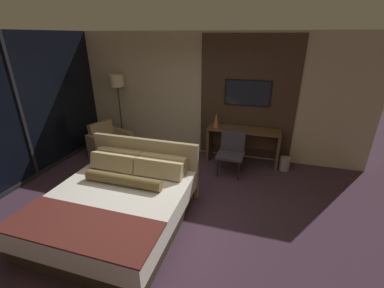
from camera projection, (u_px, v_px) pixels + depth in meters
ground_plane at (163, 214)px, 4.21m from camera, size 16.00×16.00×0.00m
wall_back_tv_panel at (209, 97)px, 5.91m from camera, size 7.20×0.09×2.80m
wall_left_window at (21, 115)px, 4.83m from camera, size 0.06×6.00×2.80m
bed at (118, 204)px, 3.94m from camera, size 2.01×2.19×1.02m
desk at (243, 140)px, 5.79m from camera, size 1.59×0.48×0.80m
tv at (248, 93)px, 5.55m from camera, size 0.99×0.04×0.56m
desk_chair at (232, 149)px, 5.33m from camera, size 0.55×0.55×0.88m
armchair_by_window at (110, 145)px, 6.17m from camera, size 0.97×1.00×0.80m
floor_lamp at (117, 87)px, 6.21m from camera, size 0.34×0.34×1.84m
vase_tall at (216, 120)px, 5.70m from camera, size 0.12×0.12×0.34m
waste_bin at (284, 164)px, 5.56m from camera, size 0.22×0.22×0.28m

